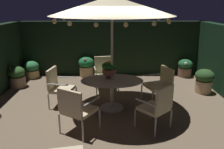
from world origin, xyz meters
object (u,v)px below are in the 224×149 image
patio_chair_northeast (158,105)px  patio_chair_east (161,82)px  patio_chair_southeast (104,72)px  potted_plant_front_corner (86,66)px  potted_plant_right_far (185,68)px  patio_dining_table (112,86)px  centerpiece_planter (109,68)px  potted_plant_left_far (204,80)px  patio_chair_south (58,85)px  potted_plant_back_left (32,69)px  potted_plant_back_right (17,77)px  patio_umbrella (112,6)px  patio_chair_north (76,108)px

patio_chair_northeast → patio_chair_east: 1.53m
patio_chair_southeast → potted_plant_front_corner: patio_chair_southeast is taller
potted_plant_right_far → patio_dining_table: bearing=-135.2°
centerpiece_planter → potted_plant_left_far: 3.04m
patio_dining_table → patio_chair_northeast: size_ratio=1.56×
patio_chair_south → potted_plant_back_left: (-1.46, 2.36, -0.25)m
patio_chair_southeast → potted_plant_back_right: (-2.77, 0.23, -0.22)m
centerpiece_planter → patio_chair_northeast: (1.00, -1.13, -0.48)m
patio_umbrella → patio_chair_east: 2.40m
patio_umbrella → patio_chair_northeast: size_ratio=2.87×
patio_umbrella → patio_chair_north: size_ratio=2.84×
patio_umbrella → patio_chair_north: (-0.73, -1.18, -1.92)m
potted_plant_left_far → potted_plant_right_far: bearing=92.1°
centerpiece_planter → patio_chair_northeast: centerpiece_planter is taller
patio_umbrella → patio_chair_south: (-1.37, 0.21, -1.94)m
centerpiece_planter → patio_chair_east: centerpiece_planter is taller
patio_chair_southeast → potted_plant_left_far: size_ratio=1.41×
patio_chair_north → potted_plant_front_corner: bearing=92.5°
patio_chair_east → potted_plant_back_right: (-4.29, 1.15, -0.19)m
patio_chair_east → patio_chair_southeast: 1.78m
potted_plant_left_far → potted_plant_back_left: (-5.57, 1.50, -0.08)m
centerpiece_planter → potted_plant_left_far: bearing=19.0°
patio_chair_east → potted_plant_right_far: bearing=58.1°
patio_dining_table → patio_chair_southeast: size_ratio=1.53×
patio_umbrella → patio_chair_south: size_ratio=2.86×
patio_dining_table → potted_plant_back_right: bearing=151.7°
patio_dining_table → patio_chair_north: (-0.73, -1.18, -0.02)m
patio_chair_southeast → potted_plant_right_far: bearing=23.9°
patio_dining_table → patio_umbrella: 1.90m
potted_plant_back_right → patio_chair_north: bearing=-51.0°
patio_chair_east → potted_plant_back_left: (-4.14, 2.11, -0.22)m
potted_plant_back_right → patio_dining_table: bearing=-28.3°
potted_plant_left_far → potted_plant_back_left: size_ratio=1.18×
patio_chair_northeast → potted_plant_back_right: size_ratio=1.48×
patio_dining_table → patio_chair_northeast: 1.39m
patio_chair_northeast → patio_chair_southeast: patio_chair_southeast is taller
patio_dining_table → centerpiece_planter: centerpiece_planter is taller
patio_umbrella → potted_plant_left_far: 3.62m
potted_plant_front_corner → potted_plant_back_left: potted_plant_front_corner is taller
patio_chair_north → patio_chair_east: bearing=38.9°
patio_umbrella → centerpiece_planter: patio_umbrella is taller
potted_plant_back_left → potted_plant_right_far: bearing=0.9°
patio_chair_northeast → potted_plant_back_left: (-3.77, 3.59, -0.25)m
patio_chair_north → patio_chair_northeast: 1.67m
patio_umbrella → potted_plant_right_far: 4.35m
centerpiece_planter → potted_plant_front_corner: size_ratio=0.64×
patio_chair_north → patio_chair_south: size_ratio=1.01×
potted_plant_front_corner → potted_plant_back_left: (-1.94, -0.13, -0.07)m
potted_plant_back_right → potted_plant_back_left: potted_plant_back_right is taller
patio_chair_northeast → patio_chair_east: bearing=75.8°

